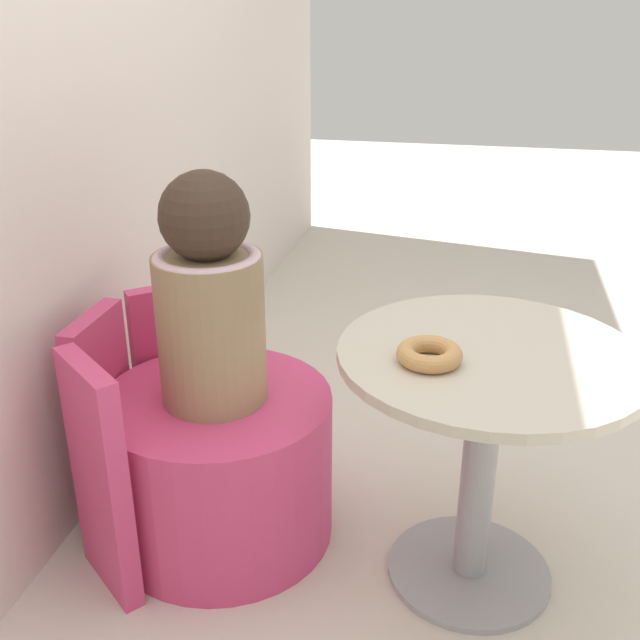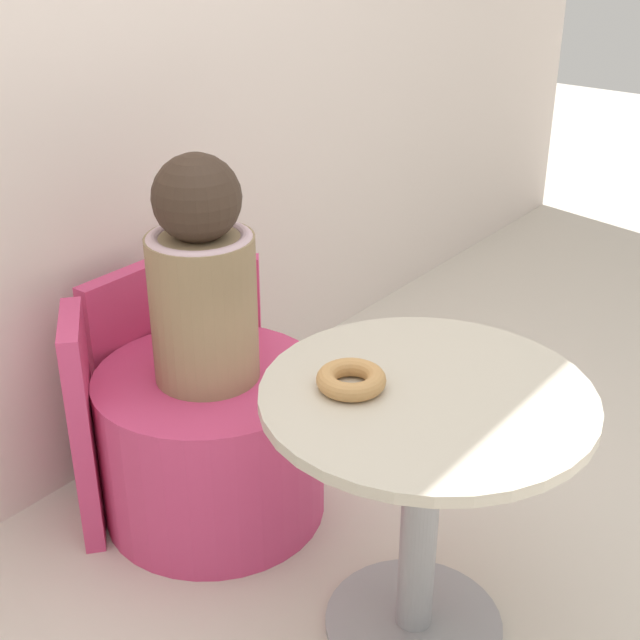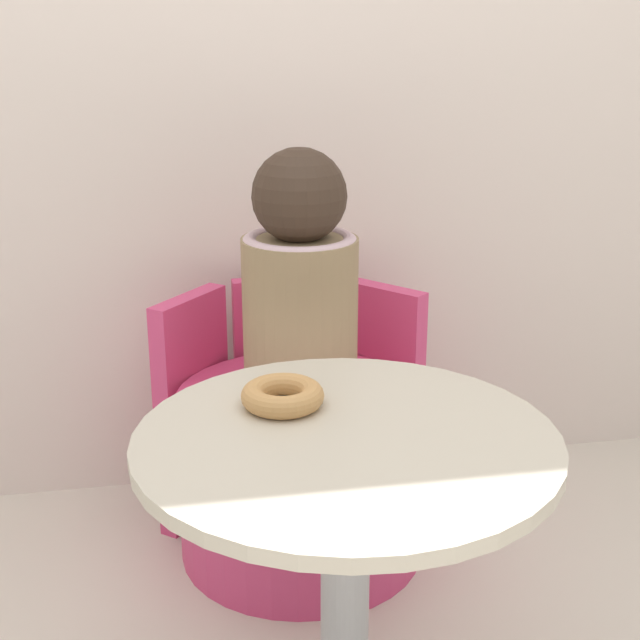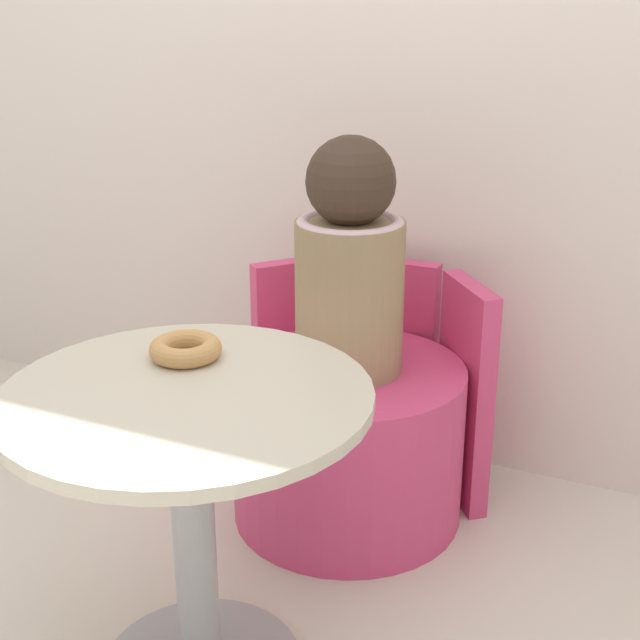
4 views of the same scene
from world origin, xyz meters
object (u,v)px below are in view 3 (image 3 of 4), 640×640
(round_table, at_px, (346,532))
(donut, at_px, (283,396))
(tub_chair, at_px, (301,473))
(child_figure, at_px, (300,284))

(round_table, height_order, donut, donut)
(donut, bearing_deg, round_table, -57.45)
(tub_chair, distance_m, child_figure, 0.48)
(child_figure, bearing_deg, tub_chair, -90.00)
(round_table, distance_m, child_figure, 0.70)
(tub_chair, xyz_separation_m, child_figure, (0.00, 0.00, 0.48))
(donut, bearing_deg, child_figure, 77.38)
(round_table, relative_size, tub_chair, 1.15)
(round_table, xyz_separation_m, child_figure, (0.04, 0.66, 0.23))
(round_table, bearing_deg, donut, 122.55)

